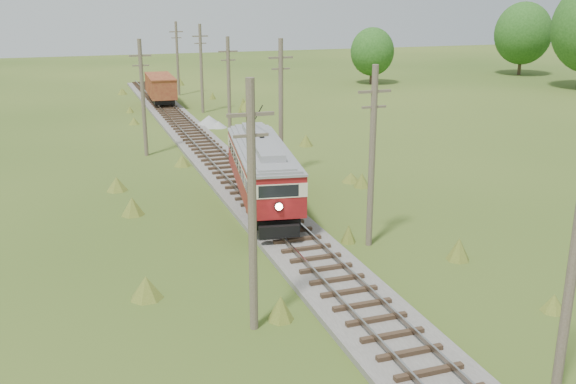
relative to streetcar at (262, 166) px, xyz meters
name	(u,v)px	position (x,y,z in m)	size (l,w,h in m)	color
railbed_main	(224,167)	(0.00, 9.24, -2.36)	(3.60, 96.00, 0.57)	#605B54
streetcar	(262,166)	(0.00, 0.00, 0.00)	(4.62, 12.06, 5.45)	black
gondola	(161,87)	(0.00, 38.02, -0.52)	(2.98, 8.30, 2.72)	black
gravel_pile	(211,121)	(2.52, 24.65, -2.08)	(2.82, 2.99, 1.02)	gray
utility_pole_r_1	(573,262)	(3.10, -19.76, 1.84)	(0.30, 0.30, 8.80)	brown
utility_pole_r_2	(372,156)	(3.30, -6.76, 1.87)	(1.60, 0.30, 8.60)	brown
utility_pole_r_3	(281,108)	(3.20, 6.24, 2.07)	(1.60, 0.30, 9.00)	brown
utility_pole_r_4	(229,87)	(3.00, 19.24, 1.77)	(1.60, 0.30, 8.40)	brown
utility_pole_r_5	(201,68)	(3.40, 32.24, 2.02)	(1.60, 0.30, 8.90)	brown
utility_pole_r_6	(177,58)	(3.20, 45.24, 1.92)	(1.60, 0.30, 8.70)	brown
utility_pole_l_a	(252,207)	(-4.20, -12.76, 2.07)	(1.60, 0.30, 9.00)	brown
utility_pole_l_b	(143,97)	(-4.50, 15.24, 1.87)	(1.60, 0.30, 8.60)	brown
tree_right_5	(523,33)	(56.00, 49.24, 3.64)	(8.40, 8.40, 10.82)	#38281C
tree_mid_b	(372,52)	(30.00, 47.24, 1.78)	(5.88, 5.88, 7.57)	#38281C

